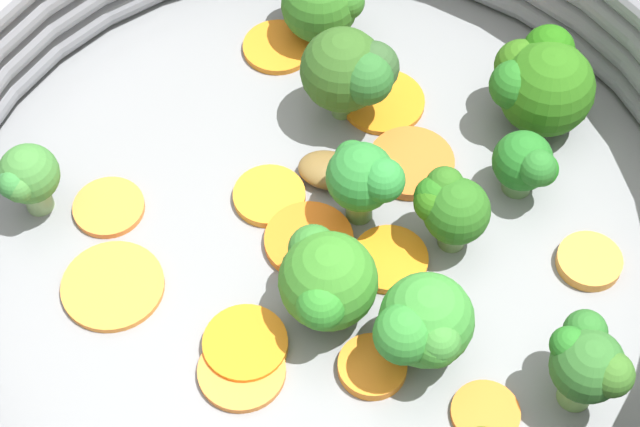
{
  "coord_description": "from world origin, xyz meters",
  "views": [
    {
      "loc": [
        0.17,
        -0.22,
        0.43
      ],
      "look_at": [
        0.0,
        0.0,
        0.03
      ],
      "focal_mm": 60.0,
      "sensor_mm": 36.0,
      "label": 1
    }
  ],
  "objects_px": {
    "carrot_slice_4": "(307,239)",
    "carrot_slice_10": "(113,286)",
    "carrot_slice_0": "(372,367)",
    "carrot_slice_8": "(242,371)",
    "broccoli_floret_4": "(592,358)",
    "broccoli_floret_10": "(351,71)",
    "carrot_slice_7": "(245,344)",
    "mushroom_piece_0": "(328,170)",
    "carrot_slice_6": "(589,261)",
    "carrot_slice_9": "(383,101)",
    "broccoli_floret_5": "(449,206)",
    "broccoli_floret_8": "(540,82)",
    "carrot_slice_1": "(485,413)",
    "carrot_slice_3": "(390,259)",
    "skillet": "(320,238)",
    "carrot_slice_12": "(109,207)",
    "broccoli_floret_2": "(26,178)",
    "carrot_slice_2": "(266,200)",
    "carrot_slice_11": "(411,163)",
    "carrot_slice_5": "(278,47)",
    "broccoli_floret_9": "(527,164)",
    "broccoli_floret_0": "(365,178)",
    "broccoli_floret_7": "(424,326)",
    "broccoli_floret_1": "(320,2)"
  },
  "relations": [
    {
      "from": "carrot_slice_6",
      "to": "carrot_slice_1",
      "type": "bearing_deg",
      "value": -87.83
    },
    {
      "from": "carrot_slice_5",
      "to": "carrot_slice_10",
      "type": "xyz_separation_m",
      "value": [
        0.03,
        -0.16,
        -0.0
      ]
    },
    {
      "from": "broccoli_floret_0",
      "to": "broccoli_floret_8",
      "type": "distance_m",
      "value": 0.11
    },
    {
      "from": "broccoli_floret_8",
      "to": "broccoli_floret_9",
      "type": "distance_m",
      "value": 0.05
    },
    {
      "from": "carrot_slice_8",
      "to": "carrot_slice_4",
      "type": "bearing_deg",
      "value": 105.76
    },
    {
      "from": "carrot_slice_3",
      "to": "broccoli_floret_2",
      "type": "xyz_separation_m",
      "value": [
        -0.15,
        -0.08,
        0.02
      ]
    },
    {
      "from": "carrot_slice_10",
      "to": "carrot_slice_12",
      "type": "xyz_separation_m",
      "value": [
        -0.03,
        0.03,
        0.0
      ]
    },
    {
      "from": "carrot_slice_7",
      "to": "carrot_slice_12",
      "type": "xyz_separation_m",
      "value": [
        -0.1,
        0.02,
        -0.0
      ]
    },
    {
      "from": "broccoli_floret_7",
      "to": "broccoli_floret_10",
      "type": "xyz_separation_m",
      "value": [
        -0.11,
        0.09,
        0.01
      ]
    },
    {
      "from": "carrot_slice_8",
      "to": "broccoli_floret_4",
      "type": "xyz_separation_m",
      "value": [
        0.12,
        0.08,
        0.03
      ]
    },
    {
      "from": "carrot_slice_1",
      "to": "carrot_slice_3",
      "type": "height_order",
      "value": "carrot_slice_3"
    },
    {
      "from": "skillet",
      "to": "carrot_slice_3",
      "type": "xyz_separation_m",
      "value": [
        0.04,
        0.01,
        0.01
      ]
    },
    {
      "from": "carrot_slice_10",
      "to": "broccoli_floret_0",
      "type": "relative_size",
      "value": 1.02
    },
    {
      "from": "broccoli_floret_8",
      "to": "carrot_slice_12",
      "type": "bearing_deg",
      "value": -126.57
    },
    {
      "from": "carrot_slice_10",
      "to": "carrot_slice_5",
      "type": "bearing_deg",
      "value": 102.21
    },
    {
      "from": "skillet",
      "to": "carrot_slice_2",
      "type": "height_order",
      "value": "carrot_slice_2"
    },
    {
      "from": "carrot_slice_2",
      "to": "broccoli_floret_5",
      "type": "height_order",
      "value": "broccoli_floret_5"
    },
    {
      "from": "skillet",
      "to": "carrot_slice_2",
      "type": "distance_m",
      "value": 0.03
    },
    {
      "from": "carrot_slice_11",
      "to": "carrot_slice_6",
      "type": "bearing_deg",
      "value": 2.48
    },
    {
      "from": "carrot_slice_4",
      "to": "carrot_slice_7",
      "type": "bearing_deg",
      "value": -77.6
    },
    {
      "from": "carrot_slice_12",
      "to": "broccoli_floret_2",
      "type": "relative_size",
      "value": 0.86
    },
    {
      "from": "carrot_slice_7",
      "to": "carrot_slice_8",
      "type": "relative_size",
      "value": 0.98
    },
    {
      "from": "carrot_slice_7",
      "to": "carrot_slice_10",
      "type": "distance_m",
      "value": 0.07
    },
    {
      "from": "skillet",
      "to": "mushroom_piece_0",
      "type": "relative_size",
      "value": 12.11
    },
    {
      "from": "carrot_slice_6",
      "to": "carrot_slice_7",
      "type": "xyz_separation_m",
      "value": [
        -0.1,
        -0.13,
        0.0
      ]
    },
    {
      "from": "carrot_slice_9",
      "to": "broccoli_floret_7",
      "type": "distance_m",
      "value": 0.15
    },
    {
      "from": "carrot_slice_0",
      "to": "skillet",
      "type": "bearing_deg",
      "value": 145.59
    },
    {
      "from": "carrot_slice_12",
      "to": "broccoli_floret_8",
      "type": "xyz_separation_m",
      "value": [
        0.13,
        0.17,
        0.03
      ]
    },
    {
      "from": "broccoli_floret_10",
      "to": "carrot_slice_11",
      "type": "bearing_deg",
      "value": -9.77
    },
    {
      "from": "carrot_slice_7",
      "to": "carrot_slice_5",
      "type": "bearing_deg",
      "value": 124.84
    },
    {
      "from": "carrot_slice_0",
      "to": "broccoli_floret_4",
      "type": "bearing_deg",
      "value": 31.98
    },
    {
      "from": "broccoli_floret_4",
      "to": "broccoli_floret_10",
      "type": "relative_size",
      "value": 0.85
    },
    {
      "from": "skillet",
      "to": "broccoli_floret_5",
      "type": "bearing_deg",
      "value": 34.5
    },
    {
      "from": "broccoli_floret_8",
      "to": "mushroom_piece_0",
      "type": "relative_size",
      "value": 1.8
    },
    {
      "from": "carrot_slice_1",
      "to": "carrot_slice_10",
      "type": "distance_m",
      "value": 0.18
    },
    {
      "from": "carrot_slice_11",
      "to": "mushroom_piece_0",
      "type": "xyz_separation_m",
      "value": [
        -0.03,
        -0.03,
        0.0
      ]
    },
    {
      "from": "carrot_slice_6",
      "to": "carrot_slice_9",
      "type": "xyz_separation_m",
      "value": [
        -0.13,
        0.02,
        -0.0
      ]
    },
    {
      "from": "carrot_slice_11",
      "to": "broccoli_floret_1",
      "type": "relative_size",
      "value": 0.91
    },
    {
      "from": "broccoli_floret_5",
      "to": "broccoli_floret_10",
      "type": "bearing_deg",
      "value": 158.03
    },
    {
      "from": "carrot_slice_4",
      "to": "carrot_slice_10",
      "type": "height_order",
      "value": "carrot_slice_4"
    },
    {
      "from": "carrot_slice_10",
      "to": "broccoli_floret_10",
      "type": "xyz_separation_m",
      "value": [
        0.02,
        0.15,
        0.03
      ]
    },
    {
      "from": "skillet",
      "to": "carrot_slice_2",
      "type": "relative_size",
      "value": 10.27
    },
    {
      "from": "carrot_slice_6",
      "to": "carrot_slice_9",
      "type": "distance_m",
      "value": 0.13
    },
    {
      "from": "broccoli_floret_7",
      "to": "carrot_slice_10",
      "type": "bearing_deg",
      "value": -156.16
    },
    {
      "from": "broccoli_floret_7",
      "to": "broccoli_floret_10",
      "type": "relative_size",
      "value": 0.89
    },
    {
      "from": "broccoli_floret_5",
      "to": "broccoli_floret_8",
      "type": "distance_m",
      "value": 0.09
    },
    {
      "from": "carrot_slice_12",
      "to": "carrot_slice_2",
      "type": "bearing_deg",
      "value": 41.34
    },
    {
      "from": "carrot_slice_2",
      "to": "carrot_slice_7",
      "type": "xyz_separation_m",
      "value": [
        0.04,
        -0.07,
        0.0
      ]
    },
    {
      "from": "carrot_slice_7",
      "to": "mushroom_piece_0",
      "type": "xyz_separation_m",
      "value": [
        -0.03,
        0.1,
        0.0
      ]
    },
    {
      "from": "carrot_slice_0",
      "to": "carrot_slice_8",
      "type": "distance_m",
      "value": 0.06
    }
  ]
}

